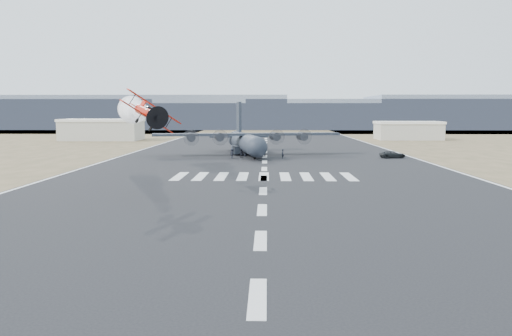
{
  "coord_description": "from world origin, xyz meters",
  "views": [
    {
      "loc": [
        0.47,
        -26.03,
        9.23
      ],
      "look_at": [
        -0.57,
        23.51,
        4.0
      ],
      "focal_mm": 38.0,
      "sensor_mm": 36.0,
      "label": 1
    }
  ],
  "objects_px": {
    "support_vehicle": "(393,155)",
    "crew_g": "(283,154)",
    "hangar_right": "(408,130)",
    "aerobatic_biplane": "(148,112)",
    "crew_b": "(241,154)",
    "transport_aircraft": "(246,141)",
    "crew_a": "(261,154)",
    "hangar_left": "(102,129)",
    "crew_f": "(263,152)",
    "crew_d": "(244,152)",
    "crew_e": "(245,152)",
    "crew_c": "(232,153)",
    "crew_h": "(264,152)"
  },
  "relations": [
    {
      "from": "support_vehicle",
      "to": "crew_g",
      "type": "height_order",
      "value": "crew_g"
    },
    {
      "from": "support_vehicle",
      "to": "hangar_right",
      "type": "bearing_deg",
      "value": -27.66
    },
    {
      "from": "aerobatic_biplane",
      "to": "crew_b",
      "type": "bearing_deg",
      "value": 63.35
    },
    {
      "from": "transport_aircraft",
      "to": "crew_a",
      "type": "bearing_deg",
      "value": -80.64
    },
    {
      "from": "crew_a",
      "to": "crew_g",
      "type": "distance_m",
      "value": 4.13
    },
    {
      "from": "hangar_left",
      "to": "transport_aircraft",
      "type": "relative_size",
      "value": 0.63
    },
    {
      "from": "aerobatic_biplane",
      "to": "crew_f",
      "type": "bearing_deg",
      "value": 59.48
    },
    {
      "from": "crew_d",
      "to": "crew_e",
      "type": "distance_m",
      "value": 0.71
    },
    {
      "from": "aerobatic_biplane",
      "to": "transport_aircraft",
      "type": "relative_size",
      "value": 0.16
    },
    {
      "from": "crew_a",
      "to": "crew_d",
      "type": "distance_m",
      "value": 6.54
    },
    {
      "from": "crew_c",
      "to": "crew_g",
      "type": "distance_m",
      "value": 9.85
    },
    {
      "from": "hangar_left",
      "to": "crew_f",
      "type": "bearing_deg",
      "value": -49.99
    },
    {
      "from": "crew_a",
      "to": "hangar_right",
      "type": "bearing_deg",
      "value": -23.06
    },
    {
      "from": "aerobatic_biplane",
      "to": "crew_b",
      "type": "distance_m",
      "value": 49.12
    },
    {
      "from": "crew_f",
      "to": "hangar_right",
      "type": "bearing_deg",
      "value": -92.42
    },
    {
      "from": "hangar_right",
      "to": "crew_h",
      "type": "distance_m",
      "value": 81.05
    },
    {
      "from": "transport_aircraft",
      "to": "crew_e",
      "type": "height_order",
      "value": "transport_aircraft"
    },
    {
      "from": "hangar_right",
      "to": "crew_d",
      "type": "distance_m",
      "value": 82.43
    },
    {
      "from": "support_vehicle",
      "to": "crew_f",
      "type": "distance_m",
      "value": 25.84
    },
    {
      "from": "aerobatic_biplane",
      "to": "crew_e",
      "type": "xyz_separation_m",
      "value": [
        8.4,
        51.83,
        -8.19
      ]
    },
    {
      "from": "crew_d",
      "to": "crew_e",
      "type": "height_order",
      "value": "crew_e"
    },
    {
      "from": "hangar_left",
      "to": "transport_aircraft",
      "type": "bearing_deg",
      "value": -49.59
    },
    {
      "from": "hangar_right",
      "to": "transport_aircraft",
      "type": "xyz_separation_m",
      "value": [
        -50.1,
        -61.27,
        -0.09
      ]
    },
    {
      "from": "hangar_left",
      "to": "hangar_right",
      "type": "height_order",
      "value": "hangar_left"
    },
    {
      "from": "support_vehicle",
      "to": "crew_g",
      "type": "bearing_deg",
      "value": 82.82
    },
    {
      "from": "support_vehicle",
      "to": "crew_h",
      "type": "relative_size",
      "value": 2.8
    },
    {
      "from": "transport_aircraft",
      "to": "crew_g",
      "type": "xyz_separation_m",
      "value": [
        7.56,
        -9.46,
        -2.01
      ]
    },
    {
      "from": "support_vehicle",
      "to": "crew_c",
      "type": "relative_size",
      "value": 2.62
    },
    {
      "from": "crew_b",
      "to": "crew_d",
      "type": "xyz_separation_m",
      "value": [
        0.34,
        4.68,
        -0.02
      ]
    },
    {
      "from": "crew_g",
      "to": "crew_h",
      "type": "distance_m",
      "value": 5.57
    },
    {
      "from": "crew_b",
      "to": "crew_c",
      "type": "xyz_separation_m",
      "value": [
        -1.73,
        -0.64,
        0.08
      ]
    },
    {
      "from": "crew_d",
      "to": "crew_g",
      "type": "xyz_separation_m",
      "value": [
        7.78,
        -5.47,
        0.05
      ]
    },
    {
      "from": "crew_h",
      "to": "crew_g",
      "type": "bearing_deg",
      "value": 68.42
    },
    {
      "from": "aerobatic_biplane",
      "to": "crew_g",
      "type": "xyz_separation_m",
      "value": [
        15.89,
        47.01,
        -8.18
      ]
    },
    {
      "from": "crew_c",
      "to": "crew_f",
      "type": "relative_size",
      "value": 1.07
    },
    {
      "from": "transport_aircraft",
      "to": "crew_b",
      "type": "relative_size",
      "value": 22.65
    },
    {
      "from": "aerobatic_biplane",
      "to": "crew_e",
      "type": "bearing_deg",
      "value": 63.37
    },
    {
      "from": "hangar_left",
      "to": "support_vehicle",
      "type": "height_order",
      "value": "hangar_left"
    },
    {
      "from": "transport_aircraft",
      "to": "crew_e",
      "type": "bearing_deg",
      "value": -99.71
    },
    {
      "from": "aerobatic_biplane",
      "to": "crew_e",
      "type": "relative_size",
      "value": 3.61
    },
    {
      "from": "crew_a",
      "to": "crew_f",
      "type": "relative_size",
      "value": 1.02
    },
    {
      "from": "crew_e",
      "to": "crew_g",
      "type": "height_order",
      "value": "crew_g"
    },
    {
      "from": "crew_b",
      "to": "aerobatic_biplane",
      "type": "bearing_deg",
      "value": 66.51
    },
    {
      "from": "crew_c",
      "to": "hangar_right",
      "type": "bearing_deg",
      "value": -87.66
    },
    {
      "from": "support_vehicle",
      "to": "crew_c",
      "type": "xyz_separation_m",
      "value": [
        -31.58,
        -1.29,
        0.26
      ]
    },
    {
      "from": "transport_aircraft",
      "to": "crew_f",
      "type": "xyz_separation_m",
      "value": [
        3.62,
        -5.12,
        -2.03
      ]
    },
    {
      "from": "crew_h",
      "to": "crew_c",
      "type": "bearing_deg",
      "value": -29.74
    },
    {
      "from": "hangar_right",
      "to": "crew_d",
      "type": "xyz_separation_m",
      "value": [
        -50.31,
        -65.26,
        -2.16
      ]
    },
    {
      "from": "hangar_left",
      "to": "transport_aircraft",
      "type": "distance_m",
      "value": 73.9
    },
    {
      "from": "hangar_right",
      "to": "crew_e",
      "type": "height_order",
      "value": "hangar_right"
    }
  ]
}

